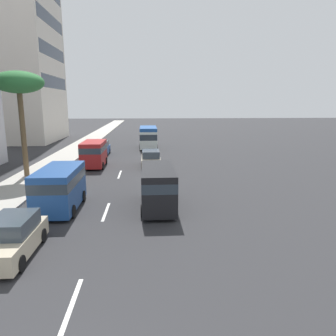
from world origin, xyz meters
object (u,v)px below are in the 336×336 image
object	(u,v)px
van_sixth	(158,185)
palm_tree	(19,84)
van_third	(60,186)
car_fifth	(12,238)
van_lead	(94,152)
car_seventh	(101,149)
car_fourth	(151,159)
minibus_second	(148,137)

from	to	relation	value
van_sixth	palm_tree	distance (m)	15.43
van_third	car_fifth	distance (m)	5.91
van_lead	car_fifth	xyz separation A→B (m)	(-18.85, 0.39, -0.68)
van_third	car_fifth	size ratio (longest dim) A/B	1.18
van_third	car_seventh	distance (m)	20.32
van_third	car_seventh	size ratio (longest dim) A/B	1.04
car_fourth	van_lead	bearing A→B (deg)	86.90
van_lead	palm_tree	size ratio (longest dim) A/B	0.53
van_sixth	palm_tree	bearing A→B (deg)	50.99
van_third	van_sixth	bearing A→B (deg)	88.87
car_seventh	palm_tree	distance (m)	14.27
car_seventh	palm_tree	bearing A→B (deg)	-22.07
minibus_second	car_seventh	world-z (taller)	minibus_second
van_lead	minibus_second	bearing A→B (deg)	156.97
car_seventh	minibus_second	bearing A→B (deg)	133.93
van_sixth	van_lead	bearing A→B (deg)	24.19
van_lead	car_fifth	size ratio (longest dim) A/B	1.10
car_fifth	minibus_second	bearing A→B (deg)	169.50
van_lead	minibus_second	xyz separation A→B (m)	(12.96, -5.51, 0.19)
van_sixth	minibus_second	bearing A→B (deg)	0.85
van_third	car_fourth	distance (m)	13.88
car_fifth	van_sixth	distance (m)	8.53
minibus_second	car_fourth	size ratio (longest dim) A/B	1.44
car_fourth	palm_tree	distance (m)	13.36
car_fourth	car_fifth	xyz separation A→B (m)	(-18.55, 6.04, -0.01)
van_third	car_fourth	xyz separation A→B (m)	(12.70, -5.57, -0.66)
minibus_second	car_fifth	size ratio (longest dim) A/B	1.56
minibus_second	car_fourth	distance (m)	13.29
minibus_second	van_sixth	xyz separation A→B (m)	(-26.07, -0.38, -0.22)
car_fifth	car_seventh	bearing A→B (deg)	179.94
van_third	car_seventh	world-z (taller)	van_third
van_lead	car_seventh	bearing A→B (deg)	-177.17
van_lead	van_third	distance (m)	13.00
van_sixth	car_seventh	xyz separation A→B (m)	(20.42, 6.25, -0.62)
minibus_second	palm_tree	xyz separation A→B (m)	(-17.21, 10.56, 6.09)
van_lead	car_fourth	size ratio (longest dim) A/B	1.01
car_seventh	van_sixth	bearing A→B (deg)	17.03
car_seventh	van_third	bearing A→B (deg)	1.24
van_lead	van_sixth	distance (m)	14.38
car_fifth	car_seventh	world-z (taller)	car_seventh
van_third	van_lead	bearing A→B (deg)	-179.65
minibus_second	van_third	world-z (taller)	minibus_second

